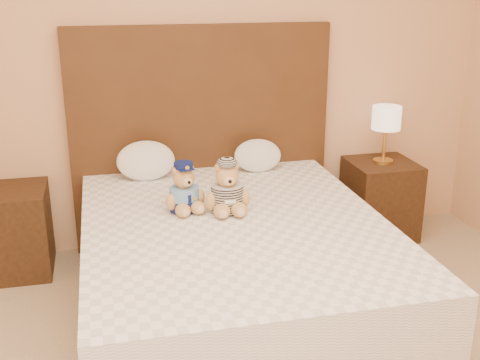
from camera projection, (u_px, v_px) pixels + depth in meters
name	position (u px, v px, depth m)	size (l,w,h in m)	color
bed	(235.00, 267.00, 3.30)	(1.60, 2.00, 0.55)	white
headboard	(202.00, 138.00, 4.08)	(1.75, 0.08, 1.50)	#462B15
nightstand_left	(13.00, 231.00, 3.76)	(0.45, 0.45, 0.55)	#3C2413
nightstand_right	(380.00, 199.00, 4.31)	(0.45, 0.45, 0.55)	#3C2413
lamp	(386.00, 121.00, 4.13)	(0.20, 0.20, 0.40)	gold
teddy_police	(184.00, 187.00, 3.31)	(0.24, 0.23, 0.28)	tan
teddy_prisoner	(227.00, 187.00, 3.29)	(0.26, 0.25, 0.29)	tan
pillow_left	(146.00, 159.00, 3.85)	(0.37, 0.24, 0.26)	white
pillow_right	(258.00, 154.00, 4.02)	(0.32, 0.21, 0.23)	white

